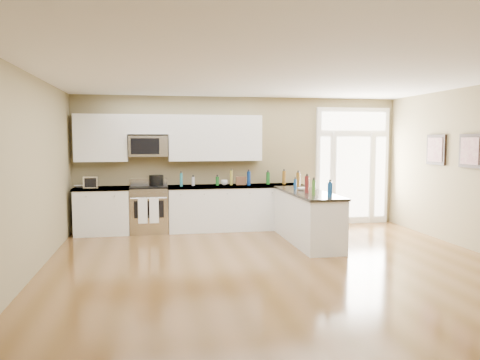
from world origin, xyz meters
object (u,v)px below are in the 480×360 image
object	(u,v)px
peninsula_cabinet	(307,219)
toaster_oven	(91,182)
kitchen_range	(149,209)
stockpot	(156,180)

from	to	relation	value
peninsula_cabinet	toaster_oven	bearing A→B (deg)	161.38
peninsula_cabinet	toaster_oven	distance (m)	4.25
peninsula_cabinet	toaster_oven	world-z (taller)	toaster_oven
kitchen_range	stockpot	distance (m)	0.62
peninsula_cabinet	kitchen_range	world-z (taller)	kitchen_range
peninsula_cabinet	stockpot	size ratio (longest dim) A/B	7.84
kitchen_range	stockpot	xyz separation A→B (m)	(0.15, 0.12, 0.58)
kitchen_range	peninsula_cabinet	bearing A→B (deg)	-26.71
stockpot	toaster_oven	bearing A→B (deg)	-169.85
stockpot	peninsula_cabinet	bearing A→B (deg)	-29.93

